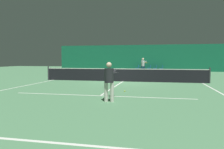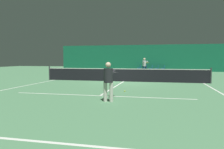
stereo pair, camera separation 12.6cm
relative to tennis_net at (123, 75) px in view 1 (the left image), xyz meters
The scene contains 18 objects.
ground_plane 0.51m from the tennis_net, ahead, with size 60.00×60.00×0.00m, color #4C7F56.
backdrop_curtain 14.51m from the tennis_net, 90.00° to the left, with size 23.00×0.12×3.58m.
court_line_baseline_far 11.91m from the tennis_net, 90.00° to the left, with size 11.00×0.10×0.00m.
court_line_baseline_near 11.91m from the tennis_net, 90.00° to the right, with size 11.00×0.10×0.00m.
court_line_service_far 6.42m from the tennis_net, 90.00° to the left, with size 8.25×0.10×0.00m.
court_line_service_near 6.42m from the tennis_net, 90.00° to the right, with size 8.25×0.10×0.00m.
court_line_sideline_left 5.52m from the tennis_net, behind, with size 0.10×23.80×0.00m.
court_line_sideline_right 5.52m from the tennis_net, ahead, with size 0.10×23.80×0.00m.
court_line_centre 0.51m from the tennis_net, ahead, with size 0.10×12.80×0.00m.
tennis_net is the anchor object (origin of this frame).
player_near 7.64m from the tennis_net, 84.83° to the right, with size 0.39×1.30×1.52m.
player_far 8.41m from the tennis_net, 83.85° to the left, with size 0.87×1.43×1.77m.
courtside_chair_0 13.90m from the tennis_net, 90.70° to the left, with size 0.44×0.44×0.84m.
courtside_chair_1 13.91m from the tennis_net, 87.44° to the left, with size 0.44×0.44×0.84m.
courtside_chair_2 13.97m from the tennis_net, 84.19° to the left, with size 0.44×0.44×0.84m.
courtside_chair_3 14.07m from the tennis_net, 80.98° to the left, with size 0.44×0.44×0.84m.
courtside_chair_4 14.22m from the tennis_net, 77.83° to the left, with size 0.44×0.44×0.84m.
tennis_ball 5.07m from the tennis_net, 79.78° to the right, with size 0.07×0.07×0.07m.
Camera 1 is at (2.52, -15.75, 1.64)m, focal length 35.00 mm.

